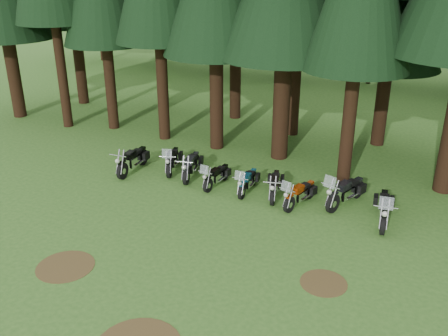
{
  "coord_description": "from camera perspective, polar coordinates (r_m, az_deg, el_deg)",
  "views": [
    {
      "loc": [
        6.9,
        -11.78,
        8.89
      ],
      "look_at": [
        -0.79,
        5.0,
        1.0
      ],
      "focal_mm": 40.0,
      "sensor_mm": 36.0,
      "label": 1
    }
  ],
  "objects": [
    {
      "name": "motorcycle_2",
      "position": [
        21.62,
        -3.77,
        0.21
      ],
      "size": [
        0.68,
        2.31,
        0.95
      ],
      "rotation": [
        0.0,
        0.0,
        0.23
      ],
      "color": "black",
      "rests_on": "ground"
    },
    {
      "name": "motorcycle_7",
      "position": [
        19.66,
        13.71,
        -2.74
      ],
      "size": [
        1.16,
        2.46,
        1.58
      ],
      "rotation": [
        0.0,
        0.0,
        -0.35
      ],
      "color": "black",
      "rests_on": "ground"
    },
    {
      "name": "motorcycle_4",
      "position": [
        20.22,
        2.71,
        -1.6
      ],
      "size": [
        0.42,
        2.07,
        1.3
      ],
      "rotation": [
        0.0,
        0.0,
        0.05
      ],
      "color": "black",
      "rests_on": "ground"
    },
    {
      "name": "decid_2",
      "position": [
        40.65,
        -0.78,
        17.58
      ],
      "size": [
        6.72,
        6.53,
        8.4
      ],
      "color": "black",
      "rests_on": "ground"
    },
    {
      "name": "motorcycle_0",
      "position": [
        22.44,
        -10.39,
        0.82
      ],
      "size": [
        0.4,
        2.46,
        1.0
      ],
      "rotation": [
        0.0,
        0.0,
        0.06
      ],
      "color": "black",
      "rests_on": "ground"
    },
    {
      "name": "motorcycle_6",
      "position": [
        19.32,
        8.65,
        -3.02
      ],
      "size": [
        0.82,
        2.16,
        1.36
      ],
      "rotation": [
        0.0,
        0.0,
        -0.26
      ],
      "color": "black",
      "rests_on": "ground"
    },
    {
      "name": "decid_3",
      "position": [
        38.94,
        7.42,
        16.5
      ],
      "size": [
        6.12,
        5.95,
        7.65
      ],
      "color": "black",
      "rests_on": "ground"
    },
    {
      "name": "dirt_patch_0",
      "position": [
        16.51,
        -17.67,
        -10.66
      ],
      "size": [
        1.8,
        1.8,
        0.01
      ],
      "primitive_type": "cylinder",
      "color": "#4C3D1E",
      "rests_on": "ground"
    },
    {
      "name": "dirt_patch_1",
      "position": [
        15.34,
        11.31,
        -12.76
      ],
      "size": [
        1.4,
        1.4,
        0.01
      ],
      "primitive_type": "cylinder",
      "color": "#4C3D1E",
      "rests_on": "ground"
    },
    {
      "name": "decid_4",
      "position": [
        38.74,
        17.2,
        15.46
      ],
      "size": [
        5.93,
        5.76,
        7.41
      ],
      "color": "black",
      "rests_on": "ground"
    },
    {
      "name": "motorcycle_3",
      "position": [
        20.71,
        -0.87,
        -0.98
      ],
      "size": [
        0.45,
        2.04,
        1.28
      ],
      "rotation": [
        0.0,
        0.0,
        -0.08
      ],
      "color": "black",
      "rests_on": "ground"
    },
    {
      "name": "motorcycle_5",
      "position": [
        19.92,
        5.79,
        -2.03
      ],
      "size": [
        0.66,
        2.16,
        0.89
      ],
      "rotation": [
        0.0,
        0.0,
        0.24
      ],
      "color": "black",
      "rests_on": "ground"
    },
    {
      "name": "motorcycle_8",
      "position": [
        18.76,
        17.77,
        -4.54
      ],
      "size": [
        0.64,
        2.5,
        1.57
      ],
      "rotation": [
        0.0,
        0.0,
        0.13
      ],
      "color": "black",
      "rests_on": "ground"
    },
    {
      "name": "motorcycle_1",
      "position": [
        22.29,
        -5.92,
        0.85
      ],
      "size": [
        1.01,
        2.23,
        1.43
      ],
      "rotation": [
        0.0,
        0.0,
        0.34
      ],
      "color": "black",
      "rests_on": "ground"
    },
    {
      "name": "ground",
      "position": [
        16.29,
        -4.88,
        -10.02
      ],
      "size": [
        120.0,
        120.0,
        0.0
      ],
      "primitive_type": "plane",
      "color": "#336521",
      "rests_on": "ground"
    }
  ]
}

